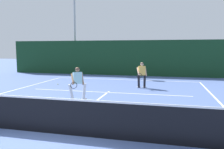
% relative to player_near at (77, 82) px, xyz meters
% --- Properties ---
extents(ground_plane, '(80.00, 80.00, 0.00)m').
position_rel_player_near_xyz_m(ground_plane, '(0.85, -3.93, -0.83)').
color(ground_plane, '#546CA9').
extents(court_line_baseline_far, '(10.76, 0.10, 0.01)m').
position_rel_player_near_xyz_m(court_line_baseline_far, '(0.85, 7.28, -0.83)').
color(court_line_baseline_far, white).
rests_on(court_line_baseline_far, ground_plane).
extents(court_line_service, '(8.77, 0.10, 0.01)m').
position_rel_player_near_xyz_m(court_line_service, '(0.85, 2.14, -0.83)').
color(court_line_service, white).
rests_on(court_line_service, ground_plane).
extents(court_line_centre, '(0.10, 6.40, 0.01)m').
position_rel_player_near_xyz_m(court_line_centre, '(0.85, -0.73, -0.83)').
color(court_line_centre, white).
rests_on(court_line_centre, ground_plane).
extents(tennis_net, '(11.79, 0.09, 1.08)m').
position_rel_player_near_xyz_m(tennis_net, '(0.85, -3.93, -0.31)').
color(tennis_net, '#1E4723').
rests_on(tennis_net, ground_plane).
extents(player_near, '(0.79, 1.01, 1.53)m').
position_rel_player_near_xyz_m(player_near, '(0.00, 0.00, 0.00)').
color(player_near, silver).
rests_on(player_near, ground_plane).
extents(player_far, '(0.65, 0.89, 1.54)m').
position_rel_player_near_xyz_m(player_far, '(2.48, 4.02, 0.01)').
color(player_far, black).
rests_on(player_far, ground_plane).
extents(tennis_ball, '(0.07, 0.07, 0.07)m').
position_rel_player_near_xyz_m(tennis_ball, '(-3.02, 3.94, -0.80)').
color(tennis_ball, '#D1E033').
rests_on(tennis_ball, ground_plane).
extents(back_fence_windscreen, '(22.91, 0.12, 3.09)m').
position_rel_player_near_xyz_m(back_fence_windscreen, '(0.85, 10.05, 0.71)').
color(back_fence_windscreen, '#14371D').
rests_on(back_fence_windscreen, ground_plane).
extents(light_pole, '(0.55, 0.44, 8.62)m').
position_rel_player_near_xyz_m(light_pole, '(-4.91, 11.40, 4.36)').
color(light_pole, '#9EA39E').
rests_on(light_pole, ground_plane).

